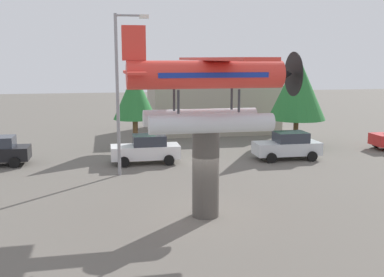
% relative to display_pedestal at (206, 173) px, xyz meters
% --- Properties ---
extents(ground_plane, '(140.00, 140.00, 0.00)m').
position_rel_display_pedestal_xyz_m(ground_plane, '(0.00, 0.00, -1.81)').
color(ground_plane, '#605B54').
extents(display_pedestal, '(1.10, 1.10, 3.63)m').
position_rel_display_pedestal_xyz_m(display_pedestal, '(0.00, 0.00, 0.00)').
color(display_pedestal, '#4C4742').
rests_on(display_pedestal, ground).
extents(floatplane_monument, '(6.93, 10.42, 4.00)m').
position_rel_display_pedestal_xyz_m(floatplane_monument, '(0.13, 0.00, 3.49)').
color(floatplane_monument, silver).
rests_on(floatplane_monument, display_pedestal).
extents(car_mid_white, '(4.20, 2.02, 1.76)m').
position_rel_display_pedestal_xyz_m(car_mid_white, '(-1.53, 10.12, -0.93)').
color(car_mid_white, white).
rests_on(car_mid_white, ground).
extents(car_far_silver, '(4.20, 2.02, 1.76)m').
position_rel_display_pedestal_xyz_m(car_far_silver, '(7.49, 9.55, -0.93)').
color(car_far_silver, silver).
rests_on(car_far_silver, ground).
extents(streetlight_primary, '(1.84, 0.28, 8.74)m').
position_rel_display_pedestal_xyz_m(streetlight_primary, '(-3.08, 7.44, 3.21)').
color(streetlight_primary, gray).
rests_on(streetlight_primary, ground).
extents(storefront_building, '(10.72, 7.06, 4.15)m').
position_rel_display_pedestal_xyz_m(storefront_building, '(5.33, 22.00, 0.26)').
color(storefront_building, '#9E9384').
rests_on(storefront_building, ground).
extents(tree_east, '(2.98, 2.98, 5.56)m').
position_rel_display_pedestal_xyz_m(tree_east, '(-1.92, 14.13, 2.07)').
color(tree_east, brown).
rests_on(tree_east, ground).
extents(tree_center_back, '(4.12, 4.12, 6.62)m').
position_rel_display_pedestal_xyz_m(tree_center_back, '(9.69, 13.40, 2.50)').
color(tree_center_back, brown).
rests_on(tree_center_back, ground).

